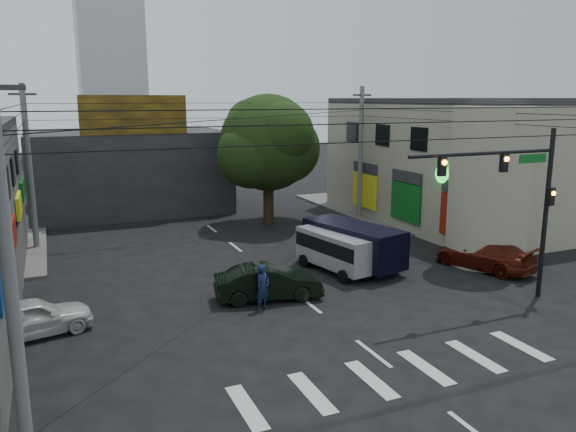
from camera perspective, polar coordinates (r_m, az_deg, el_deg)
ground at (r=21.92m, az=4.47°, el=-10.64°), size 160.00×160.00×0.00m
sidewalk_far_right at (r=45.97m, az=14.05°, el=1.10°), size 16.00×16.00×0.15m
building_right at (r=41.59m, az=18.47°, el=5.21°), size 14.00×18.00×8.00m
corner_column at (r=30.31m, az=19.74°, el=2.86°), size 4.00×4.00×8.00m
building_far at (r=44.57m, az=-15.96°, el=4.47°), size 14.00×10.00×6.00m
billboard at (r=39.40m, az=-15.37°, el=9.88°), size 7.00×0.30×2.60m
tower_distant at (r=89.46m, az=-17.90°, el=20.07°), size 9.00×9.00×44.00m
street_tree at (r=37.53m, az=-2.04°, el=7.41°), size 6.40×6.40×8.70m
traffic_gantry at (r=24.45m, az=22.30°, el=2.63°), size 7.10×0.35×7.20m
utility_pole_near_left at (r=13.97m, az=-26.51°, el=-5.10°), size 0.32×0.32×9.20m
utility_pole_far_left at (r=34.13m, az=-24.78°, el=4.42°), size 0.32×0.32×9.20m
utility_pole_far_right at (r=39.54m, az=7.38°, el=6.28°), size 0.32×0.32×9.20m
dark_sedan at (r=23.91m, az=-2.00°, el=-6.76°), size 3.19×5.09×1.49m
white_compact at (r=22.31m, az=-24.60°, el=-9.37°), size 3.48×4.88×1.41m
maroon_sedan at (r=29.70m, az=19.35°, el=-3.75°), size 4.94×6.18×1.45m
silver_minivan at (r=27.67m, az=5.16°, el=-3.67°), size 5.31×3.64×1.98m
navy_van at (r=28.38m, az=6.62°, el=-3.06°), size 6.53×4.73×2.21m
traffic_officer at (r=22.70m, az=-2.57°, el=-7.27°), size 1.07×1.04×1.89m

